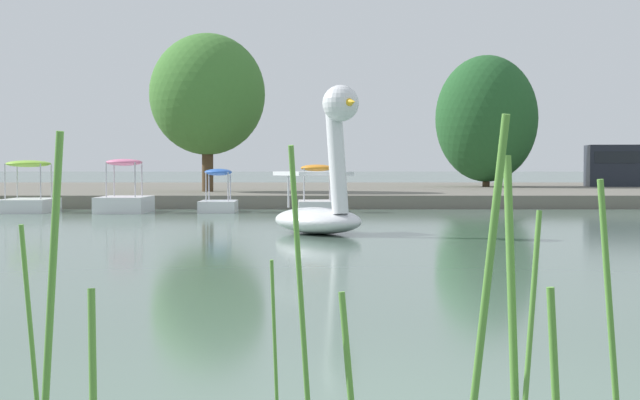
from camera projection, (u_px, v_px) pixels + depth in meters
The scene contains 10 objects.
shore_bank_far at pixel (327, 192), 43.23m from camera, with size 113.77×25.29×0.43m, color #6B665B.
swan_boat at pixel (321, 195), 19.28m from camera, with size 2.47×2.87×2.93m.
pedal_boat_orange at pixel (316, 198), 28.71m from camera, with size 1.16×1.98×1.41m.
pedal_boat_blue at pixel (217, 199), 28.72m from camera, with size 1.11×1.91×1.29m.
pedal_boat_pink at pixel (123, 198), 28.45m from camera, with size 1.40×2.29×1.58m.
pedal_boat_lime at pixel (27, 196), 28.66m from camera, with size 1.44×2.41×1.54m.
tree_sapling_by_fence at pixel (206, 94), 35.41m from camera, with size 5.60×5.68×5.80m.
tree_willow_overhanging at pixel (485, 119), 43.96m from camera, with size 5.09×5.08×5.99m.
parked_van at pixel (639, 164), 44.56m from camera, with size 5.01×2.35×1.92m.
reed_clump_foreground at pixel (411, 344), 3.96m from camera, with size 3.37×1.13×1.54m.
Camera 1 is at (-0.35, -4.71, 1.35)m, focal length 54.23 mm.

